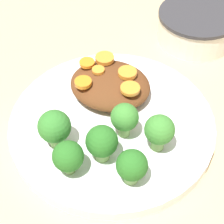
% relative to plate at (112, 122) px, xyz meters
% --- Properties ---
extents(ground_plane, '(4.00, 4.00, 0.00)m').
position_rel_plate_xyz_m(ground_plane, '(0.00, 0.00, -0.01)').
color(ground_plane, tan).
extents(plate, '(0.28, 0.28, 0.02)m').
position_rel_plate_xyz_m(plate, '(0.00, 0.00, 0.00)').
color(plate, white).
rests_on(plate, ground_plane).
extents(dip_bowl, '(0.13, 0.13, 0.05)m').
position_rel_plate_xyz_m(dip_bowl, '(0.24, -0.06, 0.02)').
color(dip_bowl, white).
rests_on(dip_bowl, ground_plane).
extents(stew_mound, '(0.10, 0.12, 0.03)m').
position_rel_plate_xyz_m(stew_mound, '(0.05, 0.02, 0.02)').
color(stew_mound, '#5B3319').
rests_on(stew_mound, plate).
extents(broccoli_floret_0, '(0.04, 0.04, 0.05)m').
position_rel_plate_xyz_m(broccoli_floret_0, '(-0.02, -0.02, 0.04)').
color(broccoli_floret_0, '#7FA85B').
rests_on(broccoli_floret_0, plate).
extents(broccoli_floret_1, '(0.04, 0.04, 0.05)m').
position_rel_plate_xyz_m(broccoli_floret_1, '(-0.08, -0.06, 0.03)').
color(broccoli_floret_1, '#7FA85B').
rests_on(broccoli_floret_1, plate).
extents(broccoli_floret_2, '(0.04, 0.04, 0.05)m').
position_rel_plate_xyz_m(broccoli_floret_2, '(-0.02, -0.07, 0.04)').
color(broccoli_floret_2, '#759E51').
rests_on(broccoli_floret_2, plate).
extents(broccoli_floret_3, '(0.04, 0.04, 0.05)m').
position_rel_plate_xyz_m(broccoli_floret_3, '(-0.06, 0.05, 0.04)').
color(broccoli_floret_3, '#759E51').
rests_on(broccoli_floret_3, plate).
extents(broccoli_floret_4, '(0.04, 0.04, 0.05)m').
position_rel_plate_xyz_m(broccoli_floret_4, '(-0.06, -0.01, 0.04)').
color(broccoli_floret_4, '#7FA85B').
rests_on(broccoli_floret_4, plate).
extents(broccoli_floret_5, '(0.04, 0.04, 0.05)m').
position_rel_plate_xyz_m(broccoli_floret_5, '(-0.10, 0.02, 0.04)').
color(broccoli_floret_5, '#759E51').
rests_on(broccoli_floret_5, plate).
extents(carrot_slice_0, '(0.03, 0.03, 0.01)m').
position_rel_plate_xyz_m(carrot_slice_0, '(0.06, 0.00, 0.04)').
color(carrot_slice_0, orange).
rests_on(carrot_slice_0, stew_mound).
extents(carrot_slice_1, '(0.03, 0.03, 0.01)m').
position_rel_plate_xyz_m(carrot_slice_1, '(0.08, 0.04, 0.04)').
color(carrot_slice_1, orange).
rests_on(carrot_slice_1, stew_mound).
extents(carrot_slice_2, '(0.02, 0.02, 0.01)m').
position_rel_plate_xyz_m(carrot_slice_2, '(0.02, 0.05, 0.04)').
color(carrot_slice_2, orange).
rests_on(carrot_slice_2, stew_mound).
extents(carrot_slice_3, '(0.03, 0.03, 0.00)m').
position_rel_plate_xyz_m(carrot_slice_3, '(0.03, -0.01, 0.04)').
color(carrot_slice_3, orange).
rests_on(carrot_slice_3, stew_mound).
extents(carrot_slice_4, '(0.02, 0.02, 0.00)m').
position_rel_plate_xyz_m(carrot_slice_4, '(0.05, 0.04, 0.04)').
color(carrot_slice_4, orange).
rests_on(carrot_slice_4, stew_mound).
extents(carrot_slice_5, '(0.02, 0.02, 0.00)m').
position_rel_plate_xyz_m(carrot_slice_5, '(0.06, 0.06, 0.04)').
color(carrot_slice_5, orange).
rests_on(carrot_slice_5, stew_mound).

